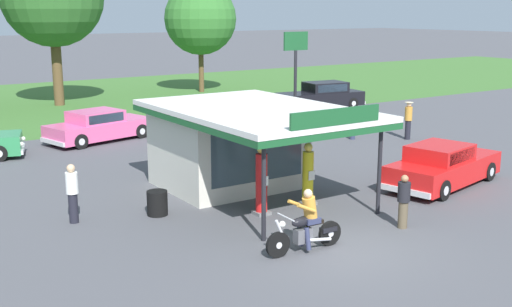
{
  "coord_description": "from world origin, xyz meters",
  "views": [
    {
      "loc": [
        -10.13,
        -11.4,
        5.8
      ],
      "look_at": [
        0.67,
        4.8,
        1.4
      ],
      "focal_mm": 44.45,
      "sensor_mm": 36.0,
      "label": 1
    }
  ],
  "objects_px": {
    "gas_pump_offside": "(308,177)",
    "parked_car_back_row_centre_left": "(99,127)",
    "motorcycle_with_rider": "(306,226)",
    "spare_tire_stack": "(157,203)",
    "bystander_standing_back_lot": "(353,122)",
    "bystander_admiring_sedan": "(404,201)",
    "featured_classic_sedan": "(443,166)",
    "roadside_pole_sign": "(295,74)",
    "bystander_strolling_foreground": "(72,192)",
    "parked_car_second_row_spare": "(321,96)",
    "gas_pump_nearside": "(261,183)",
    "parked_car_back_row_far_right": "(263,113)",
    "bystander_chatting_near_pumps": "(408,119)"
  },
  "relations": [
    {
      "from": "gas_pump_offside",
      "to": "parked_car_back_row_centre_left",
      "type": "relative_size",
      "value": 0.37
    },
    {
      "from": "motorcycle_with_rider",
      "to": "spare_tire_stack",
      "type": "distance_m",
      "value": 4.98
    },
    {
      "from": "bystander_standing_back_lot",
      "to": "bystander_admiring_sedan",
      "type": "bearing_deg",
      "value": -125.79
    },
    {
      "from": "parked_car_back_row_centre_left",
      "to": "bystander_standing_back_lot",
      "type": "xyz_separation_m",
      "value": [
        9.85,
        -6.12,
        0.15
      ]
    },
    {
      "from": "featured_classic_sedan",
      "to": "spare_tire_stack",
      "type": "bearing_deg",
      "value": 165.4
    },
    {
      "from": "bystander_admiring_sedan",
      "to": "bystander_standing_back_lot",
      "type": "xyz_separation_m",
      "value": [
        7.17,
        9.94,
        0.03
      ]
    },
    {
      "from": "featured_classic_sedan",
      "to": "bystander_admiring_sedan",
      "type": "bearing_deg",
      "value": -152.0
    },
    {
      "from": "roadside_pole_sign",
      "to": "spare_tire_stack",
      "type": "relative_size",
      "value": 6.97
    },
    {
      "from": "bystander_standing_back_lot",
      "to": "spare_tire_stack",
      "type": "relative_size",
      "value": 2.14
    },
    {
      "from": "bystander_strolling_foreground",
      "to": "parked_car_second_row_spare",
      "type": "bearing_deg",
      "value": 33.25
    },
    {
      "from": "featured_classic_sedan",
      "to": "roadside_pole_sign",
      "type": "bearing_deg",
      "value": 108.48
    },
    {
      "from": "gas_pump_nearside",
      "to": "motorcycle_with_rider",
      "type": "distance_m",
      "value": 3.09
    },
    {
      "from": "parked_car_second_row_spare",
      "to": "spare_tire_stack",
      "type": "distance_m",
      "value": 21.63
    },
    {
      "from": "featured_classic_sedan",
      "to": "spare_tire_stack",
      "type": "distance_m",
      "value": 9.72
    },
    {
      "from": "motorcycle_with_rider",
      "to": "bystander_admiring_sedan",
      "type": "height_order",
      "value": "motorcycle_with_rider"
    },
    {
      "from": "featured_classic_sedan",
      "to": "bystander_standing_back_lot",
      "type": "xyz_separation_m",
      "value": [
        2.86,
        7.65,
        0.14
      ]
    },
    {
      "from": "parked_car_back_row_far_right",
      "to": "bystander_standing_back_lot",
      "type": "bearing_deg",
      "value": -72.76
    },
    {
      "from": "bystander_standing_back_lot",
      "to": "parked_car_back_row_far_right",
      "type": "bearing_deg",
      "value": 107.24
    },
    {
      "from": "gas_pump_nearside",
      "to": "gas_pump_offside",
      "type": "bearing_deg",
      "value": -0.0
    },
    {
      "from": "parked_car_second_row_spare",
      "to": "bystander_admiring_sedan",
      "type": "relative_size",
      "value": 3.76
    },
    {
      "from": "parked_car_back_row_far_right",
      "to": "bystander_chatting_near_pumps",
      "type": "height_order",
      "value": "bystander_chatting_near_pumps"
    },
    {
      "from": "motorcycle_with_rider",
      "to": "featured_classic_sedan",
      "type": "relative_size",
      "value": 0.42
    },
    {
      "from": "parked_car_second_row_spare",
      "to": "gas_pump_offside",
      "type": "bearing_deg",
      "value": -130.58
    },
    {
      "from": "motorcycle_with_rider",
      "to": "bystander_strolling_foreground",
      "type": "relative_size",
      "value": 1.31
    },
    {
      "from": "motorcycle_with_rider",
      "to": "bystander_standing_back_lot",
      "type": "distance_m",
      "value": 14.33
    },
    {
      "from": "roadside_pole_sign",
      "to": "motorcycle_with_rider",
      "type": "bearing_deg",
      "value": -125.4
    },
    {
      "from": "bystander_admiring_sedan",
      "to": "parked_car_second_row_spare",
      "type": "bearing_deg",
      "value": 56.49
    },
    {
      "from": "gas_pump_nearside",
      "to": "roadside_pole_sign",
      "type": "xyz_separation_m",
      "value": [
        4.93,
        4.94,
        2.46
      ]
    },
    {
      "from": "featured_classic_sedan",
      "to": "parked_car_back_row_centre_left",
      "type": "xyz_separation_m",
      "value": [
        -6.99,
        13.77,
        -0.01
      ]
    },
    {
      "from": "parked_car_second_row_spare",
      "to": "bystander_strolling_foreground",
      "type": "relative_size",
      "value": 3.34
    },
    {
      "from": "bystander_standing_back_lot",
      "to": "gas_pump_nearside",
      "type": "bearing_deg",
      "value": -144.88
    },
    {
      "from": "featured_classic_sedan",
      "to": "bystander_admiring_sedan",
      "type": "xyz_separation_m",
      "value": [
        -4.31,
        -2.29,
        0.11
      ]
    },
    {
      "from": "parked_car_second_row_spare",
      "to": "spare_tire_stack",
      "type": "xyz_separation_m",
      "value": [
        -17.04,
        -13.31,
        -0.38
      ]
    },
    {
      "from": "bystander_chatting_near_pumps",
      "to": "roadside_pole_sign",
      "type": "xyz_separation_m",
      "value": [
        -6.88,
        -0.45,
        2.46
      ]
    },
    {
      "from": "gas_pump_nearside",
      "to": "bystander_chatting_near_pumps",
      "type": "relative_size",
      "value": 1.18
    },
    {
      "from": "gas_pump_offside",
      "to": "bystander_strolling_foreground",
      "type": "distance_m",
      "value": 6.88
    },
    {
      "from": "spare_tire_stack",
      "to": "gas_pump_nearside",
      "type": "bearing_deg",
      "value": -32.67
    },
    {
      "from": "bystander_admiring_sedan",
      "to": "spare_tire_stack",
      "type": "height_order",
      "value": "bystander_admiring_sedan"
    },
    {
      "from": "featured_classic_sedan",
      "to": "parked_car_second_row_spare",
      "type": "height_order",
      "value": "parked_car_second_row_spare"
    },
    {
      "from": "gas_pump_offside",
      "to": "bystander_chatting_near_pumps",
      "type": "relative_size",
      "value": 1.1
    },
    {
      "from": "parked_car_back_row_centre_left",
      "to": "bystander_admiring_sedan",
      "type": "bearing_deg",
      "value": -80.53
    },
    {
      "from": "motorcycle_with_rider",
      "to": "parked_car_second_row_spare",
      "type": "bearing_deg",
      "value": 49.7
    },
    {
      "from": "bystander_strolling_foreground",
      "to": "bystander_standing_back_lot",
      "type": "relative_size",
      "value": 1.09
    },
    {
      "from": "parked_car_back_row_centre_left",
      "to": "bystander_admiring_sedan",
      "type": "xyz_separation_m",
      "value": [
        2.68,
        -16.06,
        0.12
      ]
    },
    {
      "from": "gas_pump_offside",
      "to": "parked_car_second_row_spare",
      "type": "height_order",
      "value": "gas_pump_offside"
    },
    {
      "from": "gas_pump_offside",
      "to": "parked_car_second_row_spare",
      "type": "xyz_separation_m",
      "value": [
        12.8,
        14.94,
        -0.14
      ]
    },
    {
      "from": "gas_pump_nearside",
      "to": "gas_pump_offside",
      "type": "distance_m",
      "value": 1.7
    },
    {
      "from": "bystander_strolling_foreground",
      "to": "bystander_standing_back_lot",
      "type": "xyz_separation_m",
      "value": [
        14.5,
        4.53,
        -0.08
      ]
    },
    {
      "from": "parked_car_back_row_centre_left",
      "to": "bystander_chatting_near_pumps",
      "type": "bearing_deg",
      "value": -32.32
    },
    {
      "from": "gas_pump_offside",
      "to": "bystander_chatting_near_pumps",
      "type": "distance_m",
      "value": 11.46
    }
  ]
}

